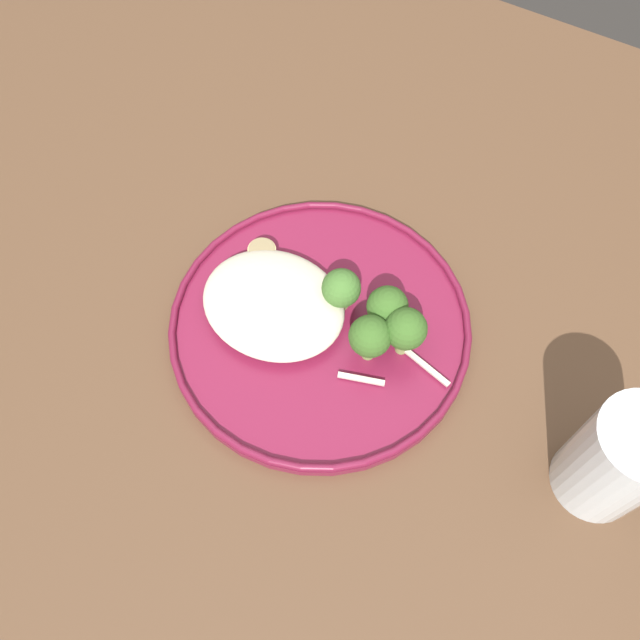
{
  "coord_description": "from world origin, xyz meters",
  "views": [
    {
      "loc": [
        -0.15,
        0.31,
        1.34
      ],
      "look_at": [
        0.01,
        0.04,
        0.76
      ],
      "focal_mm": 39.08,
      "sensor_mm": 36.0,
      "label": 1
    }
  ],
  "objects_px": {
    "dinner_plate": "(320,326)",
    "seared_scallop_center_golden": "(298,304)",
    "water_glass": "(614,463)",
    "broccoli_floret_left_leaning": "(406,330)",
    "seared_scallop_tiny_bay": "(297,277)",
    "seared_scallop_right_edge": "(285,320)",
    "broccoli_floret_split_head": "(344,290)",
    "seared_scallop_large_seared": "(271,303)",
    "seared_scallop_half_hidden": "(246,311)",
    "broccoli_floret_near_rim": "(370,337)",
    "seared_scallop_left_edge": "(264,250)",
    "broccoli_floret_small_sprig": "(387,307)"
  },
  "relations": [
    {
      "from": "seared_scallop_large_seared",
      "to": "seared_scallop_tiny_bay",
      "type": "xyz_separation_m",
      "value": [
        -0.01,
        -0.04,
        -0.0
      ]
    },
    {
      "from": "dinner_plate",
      "to": "seared_scallop_half_hidden",
      "type": "distance_m",
      "value": 0.07
    },
    {
      "from": "dinner_plate",
      "to": "seared_scallop_center_golden",
      "type": "xyz_separation_m",
      "value": [
        0.03,
        -0.0,
        0.01
      ]
    },
    {
      "from": "seared_scallop_large_seared",
      "to": "seared_scallop_center_golden",
      "type": "relative_size",
      "value": 0.99
    },
    {
      "from": "seared_scallop_large_seared",
      "to": "seared_scallop_tiny_bay",
      "type": "relative_size",
      "value": 1.21
    },
    {
      "from": "seared_scallop_large_seared",
      "to": "broccoli_floret_small_sprig",
      "type": "xyz_separation_m",
      "value": [
        -0.1,
        -0.04,
        0.02
      ]
    },
    {
      "from": "seared_scallop_center_golden",
      "to": "broccoli_floret_small_sprig",
      "type": "relative_size",
      "value": 0.55
    },
    {
      "from": "seared_scallop_left_edge",
      "to": "seared_scallop_large_seared",
      "type": "bearing_deg",
      "value": 127.64
    },
    {
      "from": "seared_scallop_half_hidden",
      "to": "water_glass",
      "type": "height_order",
      "value": "water_glass"
    },
    {
      "from": "seared_scallop_left_edge",
      "to": "dinner_plate",
      "type": "bearing_deg",
      "value": 154.32
    },
    {
      "from": "seared_scallop_half_hidden",
      "to": "broccoli_floret_near_rim",
      "type": "height_order",
      "value": "broccoli_floret_near_rim"
    },
    {
      "from": "broccoli_floret_near_rim",
      "to": "water_glass",
      "type": "xyz_separation_m",
      "value": [
        -0.23,
        0.01,
        0.01
      ]
    },
    {
      "from": "broccoli_floret_small_sprig",
      "to": "broccoli_floret_split_head",
      "type": "distance_m",
      "value": 0.05
    },
    {
      "from": "seared_scallop_left_edge",
      "to": "seared_scallop_center_golden",
      "type": "relative_size",
      "value": 0.93
    },
    {
      "from": "broccoli_floret_split_head",
      "to": "water_glass",
      "type": "xyz_separation_m",
      "value": [
        -0.27,
        0.04,
        0.01
      ]
    },
    {
      "from": "seared_scallop_center_golden",
      "to": "seared_scallop_half_hidden",
      "type": "distance_m",
      "value": 0.05
    },
    {
      "from": "dinner_plate",
      "to": "seared_scallop_half_hidden",
      "type": "xyz_separation_m",
      "value": [
        0.07,
        0.03,
        0.01
      ]
    },
    {
      "from": "seared_scallop_left_edge",
      "to": "seared_scallop_large_seared",
      "type": "distance_m",
      "value": 0.06
    },
    {
      "from": "dinner_plate",
      "to": "broccoli_floret_split_head",
      "type": "relative_size",
      "value": 5.82
    },
    {
      "from": "dinner_plate",
      "to": "broccoli_floret_split_head",
      "type": "distance_m",
      "value": 0.04
    },
    {
      "from": "seared_scallop_left_edge",
      "to": "broccoli_floret_near_rim",
      "type": "xyz_separation_m",
      "value": [
        -0.14,
        0.05,
        0.03
      ]
    },
    {
      "from": "broccoli_floret_near_rim",
      "to": "broccoli_floret_small_sprig",
      "type": "relative_size",
      "value": 1.04
    },
    {
      "from": "seared_scallop_right_edge",
      "to": "broccoli_floret_split_head",
      "type": "distance_m",
      "value": 0.06
    },
    {
      "from": "seared_scallop_tiny_bay",
      "to": "water_glass",
      "type": "height_order",
      "value": "water_glass"
    },
    {
      "from": "seared_scallop_tiny_bay",
      "to": "broccoli_floret_left_leaning",
      "type": "bearing_deg",
      "value": 172.95
    },
    {
      "from": "seared_scallop_right_edge",
      "to": "broccoli_floret_left_leaning",
      "type": "height_order",
      "value": "broccoli_floret_left_leaning"
    },
    {
      "from": "seared_scallop_center_golden",
      "to": "broccoli_floret_split_head",
      "type": "height_order",
      "value": "broccoli_floret_split_head"
    },
    {
      "from": "water_glass",
      "to": "broccoli_floret_left_leaning",
      "type": "bearing_deg",
      "value": -8.08
    },
    {
      "from": "broccoli_floret_split_head",
      "to": "seared_scallop_right_edge",
      "type": "bearing_deg",
      "value": 50.2
    },
    {
      "from": "seared_scallop_tiny_bay",
      "to": "seared_scallop_right_edge",
      "type": "relative_size",
      "value": 0.81
    },
    {
      "from": "seared_scallop_center_golden",
      "to": "water_glass",
      "type": "relative_size",
      "value": 0.26
    },
    {
      "from": "seared_scallop_left_edge",
      "to": "broccoli_floret_left_leaning",
      "type": "height_order",
      "value": "broccoli_floret_left_leaning"
    },
    {
      "from": "dinner_plate",
      "to": "seared_scallop_half_hidden",
      "type": "relative_size",
      "value": 8.49
    },
    {
      "from": "dinner_plate",
      "to": "broccoli_floret_left_leaning",
      "type": "relative_size",
      "value": 4.8
    },
    {
      "from": "seared_scallop_right_edge",
      "to": "broccoli_floret_split_head",
      "type": "relative_size",
      "value": 0.62
    },
    {
      "from": "seared_scallop_large_seared",
      "to": "broccoli_floret_split_head",
      "type": "height_order",
      "value": "broccoli_floret_split_head"
    },
    {
      "from": "seared_scallop_half_hidden",
      "to": "seared_scallop_right_edge",
      "type": "distance_m",
      "value": 0.04
    },
    {
      "from": "seared_scallop_left_edge",
      "to": "water_glass",
      "type": "bearing_deg",
      "value": 171.4
    },
    {
      "from": "seared_scallop_left_edge",
      "to": "water_glass",
      "type": "xyz_separation_m",
      "value": [
        -0.37,
        0.06,
        0.03
      ]
    },
    {
      "from": "seared_scallop_left_edge",
      "to": "seared_scallop_tiny_bay",
      "type": "xyz_separation_m",
      "value": [
        -0.05,
        0.01,
        -0.0
      ]
    },
    {
      "from": "seared_scallop_center_golden",
      "to": "seared_scallop_tiny_bay",
      "type": "relative_size",
      "value": 1.22
    },
    {
      "from": "broccoli_floret_near_rim",
      "to": "broccoli_floret_small_sprig",
      "type": "bearing_deg",
      "value": -89.1
    },
    {
      "from": "seared_scallop_half_hidden",
      "to": "broccoli_floret_split_head",
      "type": "bearing_deg",
      "value": -143.71
    },
    {
      "from": "seared_scallop_half_hidden",
      "to": "seared_scallop_left_edge",
      "type": "bearing_deg",
      "value": -72.8
    },
    {
      "from": "dinner_plate",
      "to": "seared_scallop_tiny_bay",
      "type": "relative_size",
      "value": 11.58
    },
    {
      "from": "seared_scallop_half_hidden",
      "to": "broccoli_floret_small_sprig",
      "type": "bearing_deg",
      "value": -154.88
    },
    {
      "from": "seared_scallop_right_edge",
      "to": "water_glass",
      "type": "bearing_deg",
      "value": -179.52
    },
    {
      "from": "dinner_plate",
      "to": "seared_scallop_center_golden",
      "type": "height_order",
      "value": "seared_scallop_center_golden"
    },
    {
      "from": "seared_scallop_left_edge",
      "to": "seared_scallop_half_hidden",
      "type": "distance_m",
      "value": 0.07
    },
    {
      "from": "seared_scallop_right_edge",
      "to": "broccoli_floret_near_rim",
      "type": "bearing_deg",
      "value": -172.88
    }
  ]
}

